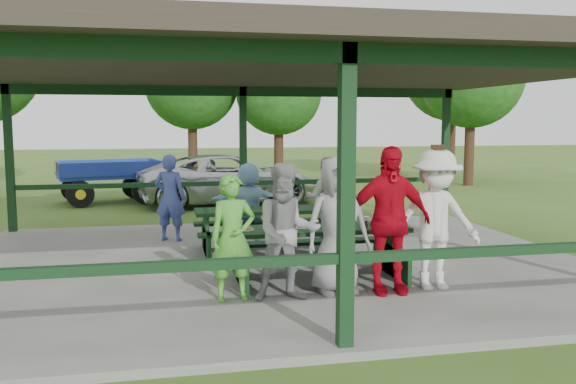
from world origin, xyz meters
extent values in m
plane|color=#37591B|center=(0.00, 0.00, 0.00)|extent=(90.00, 90.00, 0.00)
cube|color=slate|center=(0.00, 0.00, 0.05)|extent=(10.00, 8.00, 0.10)
cube|color=black|center=(0.00, -3.80, 1.60)|extent=(0.15, 0.15, 3.00)
cube|color=black|center=(-4.80, 3.80, 1.60)|extent=(0.15, 0.15, 3.00)
cube|color=black|center=(0.00, 3.80, 1.60)|extent=(0.15, 0.15, 3.00)
cube|color=black|center=(4.80, 3.80, 1.60)|extent=(0.15, 0.15, 3.00)
cube|color=black|center=(-2.40, -3.80, 1.00)|extent=(4.65, 0.10, 0.10)
cube|color=black|center=(2.40, -3.80, 1.00)|extent=(4.65, 0.10, 0.10)
cube|color=black|center=(-2.40, 3.80, 1.00)|extent=(4.65, 0.10, 0.10)
cube|color=black|center=(2.40, 3.80, 1.00)|extent=(4.65, 0.10, 0.10)
cube|color=black|center=(0.00, -3.80, 3.00)|extent=(9.80, 0.15, 0.20)
cube|color=black|center=(0.00, 3.80, 3.00)|extent=(9.80, 0.15, 0.20)
cube|color=#2F2722|center=(0.00, 0.00, 3.22)|extent=(10.60, 8.60, 0.24)
cube|color=black|center=(0.40, -1.20, 0.82)|extent=(2.60, 0.75, 0.06)
cube|color=black|center=(0.40, -1.75, 0.53)|extent=(2.60, 0.28, 0.05)
cube|color=black|center=(0.40, -0.65, 0.53)|extent=(2.60, 0.28, 0.05)
cube|color=black|center=(-0.73, -1.20, 0.47)|extent=(0.06, 0.70, 0.75)
cube|color=black|center=(1.52, -1.20, 0.47)|extent=(0.06, 0.70, 0.75)
cube|color=black|center=(-0.73, -1.20, 0.33)|extent=(0.06, 1.39, 0.45)
cube|color=black|center=(1.52, -1.20, 0.33)|extent=(0.06, 1.39, 0.45)
cube|color=black|center=(0.15, 0.80, 0.82)|extent=(2.75, 0.75, 0.06)
cube|color=black|center=(0.15, 0.25, 0.53)|extent=(2.75, 0.28, 0.05)
cube|color=black|center=(0.15, 1.35, 0.53)|extent=(2.75, 0.28, 0.05)
cube|color=black|center=(-1.05, 0.80, 0.47)|extent=(0.06, 0.70, 0.75)
cube|color=black|center=(1.34, 0.80, 0.47)|extent=(0.06, 0.70, 0.75)
cube|color=black|center=(-1.05, 0.80, 0.33)|extent=(0.06, 1.39, 0.45)
cube|color=black|center=(1.34, 0.80, 0.33)|extent=(0.06, 1.39, 0.45)
cylinder|color=white|center=(-0.64, -1.20, 0.86)|extent=(0.22, 0.22, 0.01)
torus|color=#965F35|center=(-0.68, -1.22, 0.88)|extent=(0.10, 0.10, 0.03)
torus|color=#965F35|center=(-0.60, -1.22, 0.88)|extent=(0.10, 0.10, 0.03)
torus|color=#965F35|center=(-0.64, -1.16, 0.88)|extent=(0.10, 0.10, 0.03)
cylinder|color=white|center=(0.18, -1.20, 0.86)|extent=(0.22, 0.22, 0.01)
torus|color=#965F35|center=(0.14, -1.22, 0.88)|extent=(0.10, 0.10, 0.03)
torus|color=#965F35|center=(0.22, -1.22, 0.88)|extent=(0.10, 0.10, 0.03)
torus|color=#965F35|center=(0.18, -1.16, 0.88)|extent=(0.10, 0.10, 0.03)
cylinder|color=white|center=(0.70, -1.20, 0.86)|extent=(0.22, 0.22, 0.01)
torus|color=#965F35|center=(0.66, -1.22, 0.88)|extent=(0.10, 0.10, 0.03)
torus|color=#965F35|center=(0.74, -1.22, 0.88)|extent=(0.10, 0.10, 0.03)
torus|color=#965F35|center=(0.70, -1.16, 0.88)|extent=(0.10, 0.10, 0.03)
cylinder|color=white|center=(1.54, -1.20, 0.86)|extent=(0.22, 0.22, 0.01)
torus|color=#965F35|center=(1.50, -1.22, 0.88)|extent=(0.10, 0.10, 0.03)
torus|color=#965F35|center=(1.58, -1.22, 0.88)|extent=(0.10, 0.10, 0.03)
torus|color=#965F35|center=(1.54, -1.16, 0.88)|extent=(0.10, 0.10, 0.03)
cylinder|color=#381E0F|center=(-0.79, -1.38, 0.90)|extent=(0.06, 0.06, 0.10)
cylinder|color=#381E0F|center=(-0.37, -1.38, 0.90)|extent=(0.06, 0.06, 0.10)
cylinder|color=#381E0F|center=(1.04, -1.38, 0.90)|extent=(0.06, 0.06, 0.10)
cylinder|color=#381E0F|center=(1.05, -1.38, 0.90)|extent=(0.06, 0.06, 0.10)
cone|color=white|center=(-0.70, -1.00, 0.90)|extent=(0.09, 0.09, 0.10)
cone|color=white|center=(0.11, -1.00, 0.90)|extent=(0.09, 0.09, 0.10)
cone|color=white|center=(0.65, -1.00, 0.90)|extent=(0.09, 0.09, 0.10)
cone|color=white|center=(1.19, -1.00, 0.90)|extent=(0.09, 0.09, 0.10)
imported|color=green|center=(-0.91, -1.99, 0.90)|extent=(0.62, 0.45, 1.60)
imported|color=#98989A|center=(-0.25, -2.12, 0.97)|extent=(0.86, 0.68, 1.74)
imported|color=gray|center=(0.46, -1.96, 1.00)|extent=(0.95, 0.69, 1.81)
imported|color=red|center=(1.12, -2.06, 1.07)|extent=(1.16, 0.53, 1.94)
imported|color=silver|center=(1.81, -2.02, 1.05)|extent=(1.26, 0.77, 1.89)
cylinder|color=brown|center=(1.81, -2.02, 1.93)|extent=(0.34, 0.34, 0.02)
cylinder|color=brown|center=(1.81, -2.02, 1.99)|extent=(0.20, 0.20, 0.11)
imported|color=#92C1E1|center=(-0.22, 1.50, 0.86)|extent=(1.46, 0.66, 1.51)
imported|color=#3A4996|center=(-1.62, 2.12, 0.92)|extent=(0.70, 0.59, 1.65)
imported|color=#9A9B9D|center=(1.27, 1.53, 0.90)|extent=(0.93, 0.82, 1.59)
imported|color=silver|center=(0.12, 7.82, 0.71)|extent=(5.40, 3.01, 1.43)
cube|color=navy|center=(-3.27, 8.76, 0.79)|extent=(2.99, 1.98, 0.12)
cube|color=navy|center=(-3.11, 8.09, 1.03)|extent=(2.69, 0.70, 0.39)
cube|color=navy|center=(-3.43, 9.43, 1.03)|extent=(2.69, 0.70, 0.39)
cube|color=navy|center=(-4.61, 8.44, 1.03)|extent=(0.38, 1.35, 0.39)
cube|color=navy|center=(-1.93, 9.08, 1.03)|extent=(0.38, 1.35, 0.39)
cylinder|color=black|center=(-3.96, 7.84, 0.37)|extent=(0.77, 0.35, 0.75)
cylinder|color=yellow|center=(-3.96, 7.84, 0.37)|extent=(0.32, 0.27, 0.27)
cylinder|color=black|center=(-4.30, 9.27, 0.37)|extent=(0.77, 0.35, 0.75)
cylinder|color=yellow|center=(-4.30, 9.27, 0.37)|extent=(0.32, 0.27, 0.27)
cylinder|color=black|center=(-2.24, 8.25, 0.37)|extent=(0.77, 0.35, 0.75)
cylinder|color=yellow|center=(-2.24, 8.25, 0.37)|extent=(0.32, 0.27, 0.27)
cylinder|color=black|center=(-2.58, 9.68, 0.37)|extent=(0.77, 0.35, 0.75)
cylinder|color=yellow|center=(-2.58, 9.68, 0.37)|extent=(0.32, 0.27, 0.27)
cube|color=navy|center=(-1.46, 9.20, 0.69)|extent=(0.97, 0.31, 0.08)
cone|color=#F2590C|center=(-4.65, 8.43, 1.13)|extent=(0.11, 0.39, 0.39)
cylinder|color=#331D14|center=(-0.54, 14.51, 1.41)|extent=(0.36, 0.36, 2.83)
sphere|color=#174612|center=(-0.54, 14.51, 3.85)|extent=(3.62, 3.62, 3.62)
cylinder|color=#331D14|center=(2.65, 13.37, 1.27)|extent=(0.36, 0.36, 2.54)
sphere|color=#174612|center=(2.65, 13.37, 3.45)|extent=(3.25, 3.25, 3.25)
cylinder|color=#331D14|center=(9.36, 11.09, 1.46)|extent=(0.36, 0.36, 2.93)
sphere|color=#174612|center=(9.36, 11.09, 3.98)|extent=(3.75, 3.75, 3.75)
cylinder|color=#331D14|center=(10.27, 14.36, 1.64)|extent=(0.36, 0.36, 3.28)
sphere|color=#174612|center=(10.27, 14.36, 4.46)|extent=(4.20, 4.20, 4.20)
camera|label=1|loc=(-1.78, -9.50, 2.35)|focal=38.00mm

